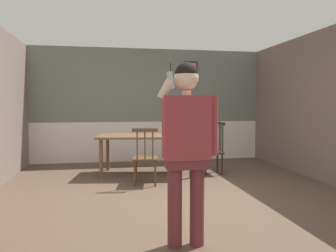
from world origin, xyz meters
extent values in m
plane|color=brown|center=(0.00, 0.00, 0.00)|extent=(7.31, 7.31, 0.00)
cube|color=slate|center=(0.00, 3.32, 1.84)|extent=(5.67, 0.12, 1.76)
cube|color=white|center=(0.00, 3.33, 0.48)|extent=(5.67, 0.14, 0.96)
cube|color=white|center=(0.00, 3.30, 0.96)|extent=(5.67, 0.05, 0.06)
cube|color=#382314|center=(1.04, 3.25, 2.16)|extent=(0.34, 0.03, 0.55)
cube|color=#E064C1|center=(1.04, 3.23, 2.16)|extent=(0.26, 0.01, 0.47)
cube|color=brown|center=(-0.22, 1.74, 0.76)|extent=(2.00, 1.26, 0.04)
cylinder|color=brown|center=(-1.11, 1.48, 0.37)|extent=(0.07, 0.07, 0.74)
cylinder|color=brown|center=(0.55, 1.23, 0.37)|extent=(0.07, 0.07, 0.74)
cylinder|color=brown|center=(-0.99, 2.26, 0.37)|extent=(0.07, 0.07, 0.74)
cylinder|color=brown|center=(0.67, 2.01, 0.37)|extent=(0.07, 0.07, 0.74)
cube|color=#513823|center=(-0.35, 0.91, 0.45)|extent=(0.49, 0.49, 0.03)
cube|color=#513823|center=(-0.38, 0.72, 0.95)|extent=(0.43, 0.10, 0.06)
cylinder|color=#513823|center=(-0.50, 0.73, 0.72)|extent=(0.02, 0.02, 0.52)
cylinder|color=#513823|center=(-0.38, 0.72, 0.72)|extent=(0.02, 0.02, 0.52)
cylinder|color=#513823|center=(-0.25, 0.70, 0.72)|extent=(0.02, 0.02, 0.52)
cylinder|color=#513823|center=(-0.49, 1.10, 0.22)|extent=(0.04, 0.04, 0.44)
cylinder|color=#513823|center=(-0.15, 1.05, 0.22)|extent=(0.04, 0.04, 0.44)
cylinder|color=#513823|center=(-0.54, 0.76, 0.22)|extent=(0.04, 0.04, 0.44)
cylinder|color=#513823|center=(-0.20, 0.71, 0.22)|extent=(0.04, 0.04, 0.44)
cube|color=#2D2319|center=(1.05, 1.55, 0.43)|extent=(0.43, 0.43, 0.03)
cube|color=#2D2319|center=(1.24, 1.54, 1.00)|extent=(0.06, 0.41, 0.06)
cylinder|color=#2D2319|center=(1.23, 1.42, 0.74)|extent=(0.02, 0.02, 0.59)
cylinder|color=#2D2319|center=(1.24, 1.54, 0.74)|extent=(0.02, 0.02, 0.59)
cylinder|color=#2D2319|center=(1.24, 1.66, 0.74)|extent=(0.02, 0.02, 0.59)
cylinder|color=#2D2319|center=(0.88, 1.40, 0.21)|extent=(0.04, 0.04, 0.41)
cylinder|color=#2D2319|center=(0.90, 1.72, 0.21)|extent=(0.04, 0.04, 0.41)
cylinder|color=#2D2319|center=(1.21, 1.38, 0.21)|extent=(0.04, 0.04, 0.41)
cylinder|color=#2D2319|center=(1.22, 1.70, 0.21)|extent=(0.04, 0.04, 0.41)
cylinder|color=brown|center=(-0.13, -1.65, 0.43)|extent=(0.14, 0.14, 0.85)
cylinder|color=brown|center=(-0.35, -1.64, 0.43)|extent=(0.14, 0.14, 0.85)
cube|color=brown|center=(-0.24, -1.65, 0.82)|extent=(0.40, 0.23, 0.12)
cube|color=#993338|center=(-0.24, -1.65, 1.16)|extent=(0.45, 0.26, 0.61)
cylinder|color=#993338|center=(0.03, -1.66, 1.17)|extent=(0.09, 0.09, 0.57)
cylinder|color=beige|center=(-0.44, -1.66, 1.52)|extent=(0.18, 0.13, 0.20)
cylinder|color=beige|center=(-0.24, -1.65, 1.48)|extent=(0.09, 0.09, 0.05)
sphere|color=beige|center=(-0.24, -1.65, 1.63)|extent=(0.23, 0.23, 0.23)
sphere|color=black|center=(-0.24, -1.65, 1.67)|extent=(0.22, 0.22, 0.22)
cube|color=#B7B7BC|center=(-0.39, -1.67, 1.60)|extent=(0.08, 0.04, 0.17)
cylinder|color=black|center=(-0.39, -1.67, 1.72)|extent=(0.01, 0.01, 0.08)
camera|label=1|loc=(-0.97, -4.71, 1.37)|focal=35.26mm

